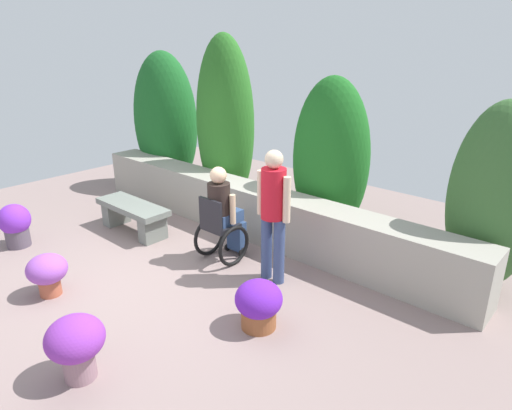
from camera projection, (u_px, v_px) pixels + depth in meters
name	position (u px, v px, depth m)	size (l,w,h in m)	color
ground_plane	(152.00, 280.00, 5.66)	(10.69, 10.69, 0.00)	gray
stone_retaining_wall	(253.00, 211.00, 6.86)	(6.92, 0.54, 0.77)	#A09C8F
hedge_backdrop	(250.00, 138.00, 7.44)	(7.31, 1.05, 2.98)	#1A5E24
stone_bench	(133.00, 214.00, 6.98)	(1.36, 0.47, 0.47)	slate
person_in_wheelchair	(223.00, 217.00, 6.00)	(0.53, 0.66, 1.33)	black
person_standing_companion	(273.00, 208.00, 5.34)	(0.49, 0.30, 1.68)	#374874
flower_pot_purple_near	(15.00, 224.00, 6.48)	(0.44, 0.44, 0.65)	#534857
flower_pot_terracotta_by_wall	(259.00, 303.00, 4.65)	(0.50, 0.50, 0.53)	brown
flower_pot_red_accent	(47.00, 272.00, 5.24)	(0.46, 0.46, 0.52)	#AC553C
flower_pot_small_foreground	(76.00, 343.00, 3.91)	(0.52, 0.52, 0.62)	gray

